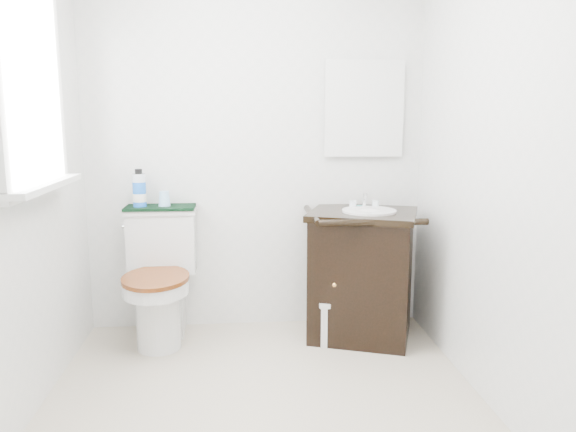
{
  "coord_description": "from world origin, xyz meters",
  "views": [
    {
      "loc": [
        -0.11,
        -2.49,
        1.41
      ],
      "look_at": [
        0.17,
        0.75,
        0.82
      ],
      "focal_mm": 35.0,
      "sensor_mm": 36.0,
      "label": 1
    }
  ],
  "objects": [
    {
      "name": "wall_left",
      "position": [
        -1.1,
        0.0,
        1.2
      ],
      "size": [
        0.0,
        2.4,
        2.4
      ],
      "primitive_type": "plane",
      "rotation": [
        1.57,
        0.0,
        1.57
      ],
      "color": "silver",
      "rests_on": "ground"
    },
    {
      "name": "trash_bin",
      "position": [
        0.45,
        0.8,
        0.15
      ],
      "size": [
        0.23,
        0.2,
        0.28
      ],
      "color": "silver",
      "rests_on": "floor"
    },
    {
      "name": "wall_front",
      "position": [
        0.0,
        -1.2,
        1.2
      ],
      "size": [
        2.4,
        0.0,
        2.4
      ],
      "primitive_type": "plane",
      "rotation": [
        -1.57,
        0.0,
        0.0
      ],
      "color": "silver",
      "rests_on": "ground"
    },
    {
      "name": "wall_back",
      "position": [
        0.0,
        1.2,
        1.2
      ],
      "size": [
        2.4,
        0.0,
        2.4
      ],
      "primitive_type": "plane",
      "rotation": [
        1.57,
        0.0,
        0.0
      ],
      "color": "silver",
      "rests_on": "ground"
    },
    {
      "name": "mirror",
      "position": [
        0.71,
        1.18,
        1.45
      ],
      "size": [
        0.5,
        0.02,
        0.6
      ],
      "primitive_type": "cube",
      "color": "silver",
      "rests_on": "wall_back"
    },
    {
      "name": "towel",
      "position": [
        -0.61,
        1.09,
        0.83
      ],
      "size": [
        0.44,
        0.22,
        0.02
      ],
      "primitive_type": "cube",
      "color": "black",
      "rests_on": "toilet"
    },
    {
      "name": "soap_bar",
      "position": [
        0.66,
        1.04,
        0.83
      ],
      "size": [
        0.07,
        0.04,
        0.02
      ],
      "primitive_type": "ellipsoid",
      "color": "#197971",
      "rests_on": "vanity"
    },
    {
      "name": "floor",
      "position": [
        0.0,
        0.0,
        0.0
      ],
      "size": [
        2.4,
        2.4,
        0.0
      ],
      "primitive_type": "plane",
      "color": "beige",
      "rests_on": "ground"
    },
    {
      "name": "window",
      "position": [
        -1.07,
        0.25,
        1.55
      ],
      "size": [
        0.02,
        0.7,
        0.9
      ],
      "primitive_type": "cube",
      "color": "white",
      "rests_on": "wall_left"
    },
    {
      "name": "cup",
      "position": [
        -0.58,
        1.09,
        0.89
      ],
      "size": [
        0.08,
        0.08,
        0.09
      ],
      "primitive_type": "cone",
      "color": "#94C9F2",
      "rests_on": "towel"
    },
    {
      "name": "mouthwash_bottle",
      "position": [
        -0.74,
        1.08,
        0.95
      ],
      "size": [
        0.08,
        0.08,
        0.24
      ],
      "color": "blue",
      "rests_on": "towel"
    },
    {
      "name": "toilet",
      "position": [
        -0.61,
        0.97,
        0.36
      ],
      "size": [
        0.45,
        0.63,
        0.82
      ],
      "color": "silver",
      "rests_on": "floor"
    },
    {
      "name": "vanity",
      "position": [
        0.66,
        0.9,
        0.43
      ],
      "size": [
        0.79,
        0.73,
        0.92
      ],
      "color": "black",
      "rests_on": "floor"
    },
    {
      "name": "wall_right",
      "position": [
        1.1,
        0.0,
        1.2
      ],
      "size": [
        0.0,
        2.4,
        2.4
      ],
      "primitive_type": "plane",
      "rotation": [
        1.57,
        0.0,
        -1.57
      ],
      "color": "silver",
      "rests_on": "ground"
    }
  ]
}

